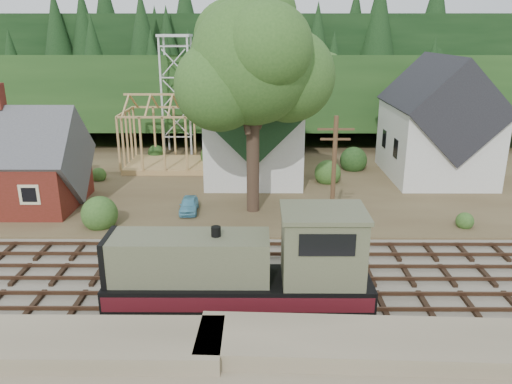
{
  "coord_description": "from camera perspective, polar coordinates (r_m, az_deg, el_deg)",
  "views": [
    {
      "loc": [
        2.39,
        -24.18,
        12.82
      ],
      "look_at": [
        2.24,
        6.0,
        3.0
      ],
      "focal_mm": 35.0,
      "sensor_mm": 36.0,
      "label": 1
    }
  ],
  "objects": [
    {
      "name": "ground",
      "position": [
        27.47,
        -4.81,
        -9.86
      ],
      "size": [
        140.0,
        140.0,
        0.0
      ],
      "primitive_type": "plane",
      "color": "#384C1E",
      "rests_on": "ground"
    },
    {
      "name": "railroad_bed",
      "position": [
        27.43,
        -4.81,
        -9.72
      ],
      "size": [
        64.0,
        11.0,
        0.16
      ],
      "primitive_type": "cube",
      "color": "#726B5B",
      "rests_on": "ground"
    },
    {
      "name": "village_flat",
      "position": [
        44.1,
        -2.84,
        1.31
      ],
      "size": [
        64.0,
        26.0,
        0.3
      ],
      "primitive_type": "cube",
      "color": "brown",
      "rests_on": "ground"
    },
    {
      "name": "hillside",
      "position": [
        67.45,
        -1.77,
        7.06
      ],
      "size": [
        70.0,
        28.96,
        12.74
      ],
      "primitive_type": "cube",
      "rotation": [
        -0.17,
        0.0,
        0.0
      ],
      "color": "#1E3F19",
      "rests_on": "ground"
    },
    {
      "name": "ridge",
      "position": [
        83.2,
        -1.38,
        9.16
      ],
      "size": [
        80.0,
        20.0,
        12.0
      ],
      "primitive_type": "cube",
      "color": "black",
      "rests_on": "ground"
    },
    {
      "name": "depot",
      "position": [
        40.84,
        -26.52,
        2.5
      ],
      "size": [
        10.8,
        7.41,
        9.0
      ],
      "color": "#561F13",
      "rests_on": "village_flat"
    },
    {
      "name": "church",
      "position": [
        44.52,
        -0.22,
        8.14
      ],
      "size": [
        8.4,
        15.17,
        13.0
      ],
      "color": "silver",
      "rests_on": "village_flat"
    },
    {
      "name": "farmhouse",
      "position": [
        46.6,
        20.01,
        7.12
      ],
      "size": [
        8.4,
        10.8,
        10.6
      ],
      "color": "silver",
      "rests_on": "village_flat"
    },
    {
      "name": "timber_frame",
      "position": [
        47.89,
        -9.87,
        6.25
      ],
      "size": [
        8.2,
        6.2,
        6.99
      ],
      "color": "tan",
      "rests_on": "village_flat"
    },
    {
      "name": "lattice_tower",
      "position": [
        52.92,
        -9.15,
        14.79
      ],
      "size": [
        3.2,
        3.2,
        12.12
      ],
      "color": "silver",
      "rests_on": "village_flat"
    },
    {
      "name": "big_tree",
      "position": [
        34.36,
        -0.09,
        13.68
      ],
      "size": [
        10.9,
        8.4,
        14.7
      ],
      "color": "#38281E",
      "rests_on": "village_flat"
    },
    {
      "name": "telegraph_pole_near",
      "position": [
        30.95,
        8.84,
        1.72
      ],
      "size": [
        2.2,
        0.28,
        8.0
      ],
      "color": "#4C331E",
      "rests_on": "ground"
    },
    {
      "name": "locomotive",
      "position": [
        23.71,
        -0.83,
        -8.68
      ],
      "size": [
        12.3,
        3.07,
        4.91
      ],
      "color": "black",
      "rests_on": "railroad_bed"
    },
    {
      "name": "car_blue",
      "position": [
        36.25,
        -7.68,
        -1.45
      ],
      "size": [
        1.41,
        3.19,
        1.07
      ],
      "primitive_type": "imported",
      "rotation": [
        0.0,
        0.0,
        0.05
      ],
      "color": "#63B6D4",
      "rests_on": "village_flat"
    },
    {
      "name": "patio_set",
      "position": [
        38.69,
        -24.08,
        0.61
      ],
      "size": [
        2.09,
        2.09,
        2.33
      ],
      "color": "silver",
      "rests_on": "village_flat"
    }
  ]
}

